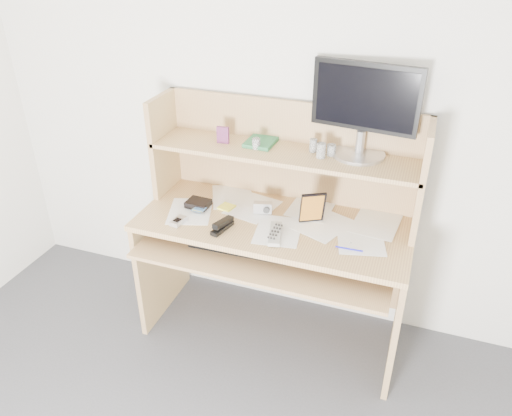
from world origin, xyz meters
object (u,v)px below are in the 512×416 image
(game_case, at_px, (312,208))
(tv_remote, at_px, (275,234))
(keyboard, at_px, (242,243))
(desk, at_px, (278,223))
(monitor, at_px, (364,107))

(game_case, bearing_deg, tv_remote, -156.91)
(tv_remote, relative_size, game_case, 1.14)
(tv_remote, bearing_deg, keyboard, 164.57)
(desk, distance_m, keyboard, 0.25)
(game_case, xyz_separation_m, monitor, (0.18, 0.20, 0.48))
(desk, xyz_separation_m, tv_remote, (0.05, -0.21, 0.07))
(desk, height_order, keyboard, desk)
(tv_remote, xyz_separation_m, monitor, (0.31, 0.38, 0.56))
(game_case, bearing_deg, desk, 140.06)
(keyboard, height_order, game_case, game_case)
(keyboard, bearing_deg, tv_remote, -3.39)
(tv_remote, distance_m, game_case, 0.24)
(keyboard, height_order, tv_remote, tv_remote)
(desk, height_order, game_case, desk)
(tv_remote, bearing_deg, monitor, 36.49)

